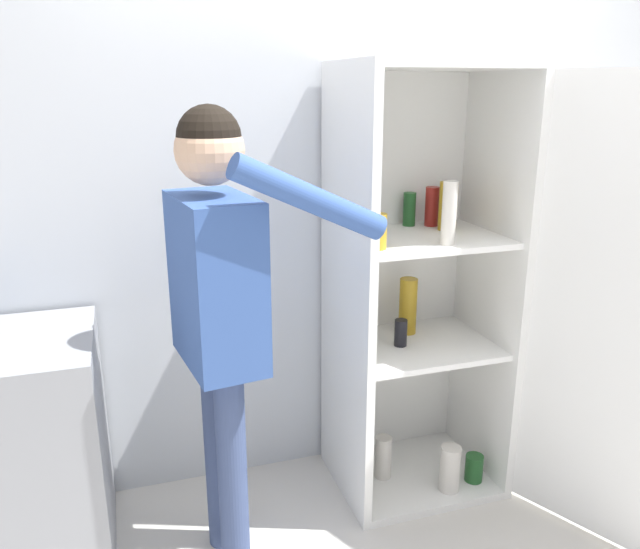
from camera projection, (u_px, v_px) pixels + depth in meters
The scene contains 3 objects.
wall_back at pixel (354, 196), 2.79m from camera, with size 7.00×0.06×2.55m.
refrigerator at pixel (459, 295), 2.59m from camera, with size 1.04×1.20×1.84m.
person at pixel (219, 288), 2.12m from camera, with size 0.69×0.55×1.69m.
Camera 1 is at (-0.99, -1.61, 1.74)m, focal length 35.00 mm.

